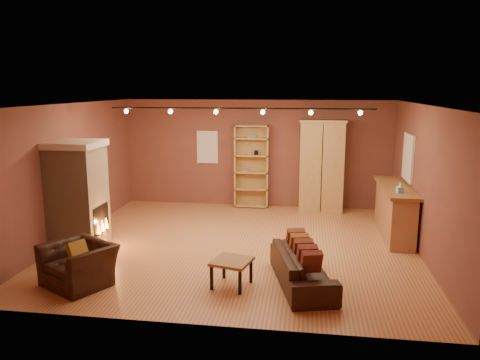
% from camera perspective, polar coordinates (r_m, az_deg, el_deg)
% --- Properties ---
extents(floor, '(7.00, 7.00, 0.00)m').
position_cam_1_polar(floor, '(9.50, -0.27, -7.92)').
color(floor, '#AA673C').
rests_on(floor, ground).
extents(ceiling, '(7.00, 7.00, 0.00)m').
position_cam_1_polar(ceiling, '(8.98, -0.29, 9.20)').
color(ceiling, brown).
rests_on(ceiling, back_wall).
extents(back_wall, '(7.00, 0.02, 2.80)m').
position_cam_1_polar(back_wall, '(12.32, 1.96, 3.23)').
color(back_wall, brown).
rests_on(back_wall, floor).
extents(left_wall, '(0.02, 6.50, 2.80)m').
position_cam_1_polar(left_wall, '(10.25, -20.02, 0.90)').
color(left_wall, brown).
rests_on(left_wall, floor).
extents(right_wall, '(0.02, 6.50, 2.80)m').
position_cam_1_polar(right_wall, '(9.30, 21.58, -0.22)').
color(right_wall, brown).
rests_on(right_wall, floor).
extents(fireplace, '(1.01, 0.98, 2.12)m').
position_cam_1_polar(fireplace, '(9.58, -19.14, -1.81)').
color(fireplace, tan).
rests_on(fireplace, floor).
extents(back_window, '(0.56, 0.04, 0.86)m').
position_cam_1_polar(back_window, '(12.49, -4.00, 4.02)').
color(back_window, white).
rests_on(back_window, back_wall).
extents(bookcase, '(0.89, 0.34, 2.17)m').
position_cam_1_polar(bookcase, '(12.26, 1.46, 1.79)').
color(bookcase, tan).
rests_on(bookcase, floor).
extents(armoire, '(1.15, 0.65, 2.33)m').
position_cam_1_polar(armoire, '(11.99, 9.91, 1.74)').
color(armoire, tan).
rests_on(armoire, floor).
extents(bar_counter, '(0.61, 2.27, 1.09)m').
position_cam_1_polar(bar_counter, '(10.44, 18.32, -3.58)').
color(bar_counter, tan).
rests_on(bar_counter, floor).
extents(tissue_box, '(0.15, 0.15, 0.23)m').
position_cam_1_polar(tissue_box, '(9.66, 18.92, -0.98)').
color(tissue_box, '#88B6DA').
rests_on(tissue_box, bar_counter).
extents(right_window, '(0.05, 0.90, 1.00)m').
position_cam_1_polar(right_window, '(10.60, 19.82, 2.61)').
color(right_window, white).
rests_on(right_window, right_wall).
extents(loveseat, '(0.98, 1.96, 0.78)m').
position_cam_1_polar(loveseat, '(7.65, 7.62, -9.82)').
color(loveseat, black).
rests_on(loveseat, floor).
extents(armchair, '(1.23, 1.09, 0.90)m').
position_cam_1_polar(armchair, '(7.99, -19.11, -8.93)').
color(armchair, black).
rests_on(armchair, floor).
extents(coffee_table, '(0.69, 0.69, 0.44)m').
position_cam_1_polar(coffee_table, '(7.54, -1.03, -10.17)').
color(coffee_table, olive).
rests_on(coffee_table, floor).
extents(track_rail, '(5.20, 0.09, 0.13)m').
position_cam_1_polar(track_rail, '(9.18, -0.10, 8.53)').
color(track_rail, black).
rests_on(track_rail, ceiling).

